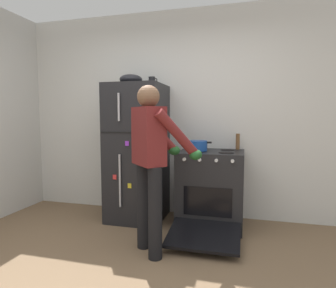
% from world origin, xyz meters
% --- Properties ---
extents(kitchen_wall_back, '(6.00, 0.10, 2.70)m').
position_xyz_m(kitchen_wall_back, '(0.00, 1.95, 1.35)').
color(kitchen_wall_back, silver).
rests_on(kitchen_wall_back, ground).
extents(refrigerator, '(0.68, 0.72, 1.71)m').
position_xyz_m(refrigerator, '(-0.43, 1.57, 0.86)').
color(refrigerator, black).
rests_on(refrigerator, ground).
extents(stove_range, '(0.76, 1.21, 0.91)m').
position_xyz_m(stove_range, '(0.50, 1.55, 0.44)').
color(stove_range, black).
rests_on(stove_range, ground).
extents(person_cook, '(0.68, 0.71, 1.60)m').
position_xyz_m(person_cook, '(0.04, 0.72, 0.96)').
color(person_cook, black).
rests_on(person_cook, ground).
extents(red_pot, '(0.33, 0.23, 0.12)m').
position_xyz_m(red_pot, '(0.34, 1.52, 0.97)').
color(red_pot, '#19479E').
rests_on(red_pot, stove_range).
extents(coffee_mug, '(0.11, 0.08, 0.10)m').
position_xyz_m(coffee_mug, '(-0.25, 1.62, 1.76)').
color(coffee_mug, black).
rests_on(coffee_mug, refrigerator).
extents(pepper_mill, '(0.05, 0.05, 0.20)m').
position_xyz_m(pepper_mill, '(0.80, 1.77, 1.01)').
color(pepper_mill, brown).
rests_on(pepper_mill, stove_range).
extents(mixing_bowl, '(0.29, 0.29, 0.13)m').
position_xyz_m(mixing_bowl, '(-0.51, 1.57, 1.78)').
color(mixing_bowl, black).
rests_on(mixing_bowl, refrigerator).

